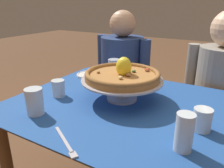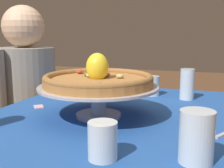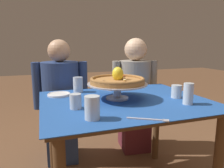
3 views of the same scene
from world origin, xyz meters
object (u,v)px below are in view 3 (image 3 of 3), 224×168
water_glass_side_right (176,92)px  diner_right (135,97)px  pizza (117,80)px  water_glass_front_left (92,109)px  diner_left (61,103)px  water_glass_side_left (76,102)px  side_plate (59,94)px  water_glass_front_right (188,95)px  sugar_packet (111,90)px  pizza_stand (117,87)px  water_glass_back_left (78,86)px  dinner_fork (150,119)px

water_glass_side_right → diner_right: bearing=89.7°
pizza → water_glass_front_left: 0.44m
diner_right → diner_left: bearing=177.7°
water_glass_side_left → water_glass_front_left: bearing=-75.8°
pizza → side_plate: size_ratio=2.24×
pizza → water_glass_side_right: pizza is taller
water_glass_front_right → sugar_packet: (-0.34, 0.55, -0.06)m
sugar_packet → diner_left: bearing=136.7°
pizza_stand → water_glass_back_left: (-0.22, 0.31, -0.03)m
water_glass_front_right → diner_right: (0.04, 0.88, -0.23)m
water_glass_side_left → sugar_packet: bearing=48.7°
water_glass_side_right → pizza_stand: bearing=165.4°
water_glass_front_left → water_glass_side_left: bearing=104.2°
water_glass_side_left → water_glass_front_left: size_ratio=0.74×
water_glass_back_left → sugar_packet: (0.27, -0.03, -0.05)m
dinner_fork → sugar_packet: (0.03, 0.73, -0.00)m
water_glass_front_right → dinner_fork: water_glass_front_right is taller
side_plate → pizza: bearing=-31.4°
pizza → diner_left: size_ratio=0.33×
pizza → water_glass_side_right: bearing=-14.7°
pizza_stand → water_glass_side_right: size_ratio=4.53×
pizza_stand → water_glass_back_left: 0.38m
water_glass_front_right → sugar_packet: size_ratio=2.76×
water_glass_side_right → water_glass_front_right: size_ratio=0.67×
pizza → water_glass_front_left: pizza is taller
water_glass_front_left → diner_right: bearing=54.2°
water_glass_back_left → water_glass_side_right: bearing=-32.9°
pizza_stand → dinner_fork: pizza_stand is taller
diner_left → diner_right: size_ratio=0.98×
dinner_fork → diner_left: diner_left is taller
water_glass_front_right → water_glass_front_left: bearing=-173.9°
pizza → diner_right: (0.42, 0.60, -0.31)m
water_glass_back_left → diner_left: 0.41m
pizza → diner_left: bearing=117.9°
water_glass_side_left → water_glass_front_left: 0.21m
water_glass_front_right → side_plate: (-0.76, 0.51, -0.05)m
water_glass_side_left → water_glass_front_right: bearing=-11.2°
side_plate → water_glass_front_right: bearing=-33.6°
water_glass_front_right → diner_left: 1.18m
dinner_fork → water_glass_back_left: bearing=107.3°
pizza → sugar_packet: (0.05, 0.27, -0.13)m
water_glass_side_left → dinner_fork: water_glass_side_left is taller
water_glass_side_right → side_plate: 0.87m
pizza_stand → water_glass_front_right: water_glass_front_right is taller
pizza_stand → water_glass_side_right: (0.41, -0.11, -0.05)m
pizza → side_plate: bearing=148.6°
water_glass_side_left → water_glass_side_right: 0.73m
water_glass_side_left → water_glass_side_right: water_glass_side_right is taller
pizza → dinner_fork: 0.47m
dinner_fork → diner_right: bearing=68.9°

